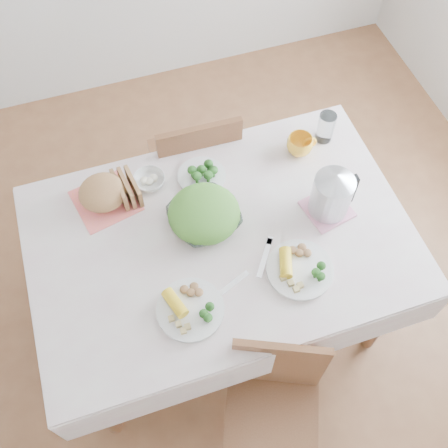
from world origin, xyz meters
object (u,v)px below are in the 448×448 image
object	(u,v)px
dining_table	(221,279)
yellow_mug	(300,145)
dinner_plate_left	(190,310)
electric_kettle	(332,193)
salad_bowl	(204,218)
chair_far	(193,158)
chair_near	(273,418)
dinner_plate_right	(300,270)

from	to	relation	value
dining_table	yellow_mug	size ratio (longest dim) A/B	12.39
dinner_plate_left	yellow_mug	xyz separation A→B (m)	(0.66, 0.56, 0.03)
yellow_mug	electric_kettle	size ratio (longest dim) A/B	0.51
salad_bowl	dinner_plate_left	distance (m)	0.38
salad_bowl	chair_far	bearing A→B (deg)	79.68
salad_bowl	dinner_plate_left	size ratio (longest dim) A/B	1.08
chair_near	dinner_plate_left	distance (m)	0.54
electric_kettle	chair_near	bearing A→B (deg)	-108.26
salad_bowl	yellow_mug	world-z (taller)	yellow_mug
chair_far	electric_kettle	distance (m)	0.87
dining_table	chair_near	world-z (taller)	chair_near
chair_near	yellow_mug	size ratio (longest dim) A/B	7.16
dining_table	dinner_plate_left	world-z (taller)	dinner_plate_left
yellow_mug	dining_table	bearing A→B (deg)	-146.42
chair_near	dinner_plate_right	world-z (taller)	chair_near
chair_near	chair_far	bearing A→B (deg)	111.09
dining_table	yellow_mug	world-z (taller)	yellow_mug
chair_near	yellow_mug	world-z (taller)	chair_near
chair_far	electric_kettle	size ratio (longest dim) A/B	3.99
yellow_mug	chair_far	bearing A→B (deg)	139.00
dining_table	chair_far	distance (m)	0.65
chair_near	dinner_plate_right	size ratio (longest dim) A/B	3.16
yellow_mug	electric_kettle	world-z (taller)	electric_kettle
chair_near	dinner_plate_left	bearing A→B (deg)	140.23
dining_table	electric_kettle	bearing A→B (deg)	-1.78
dinner_plate_right	dining_table	bearing A→B (deg)	135.31
dining_table	chair_near	distance (m)	0.66
salad_bowl	dinner_plate_left	xyz separation A→B (m)	(-0.16, -0.35, -0.02)
salad_bowl	electric_kettle	bearing A→B (deg)	-11.61
chair_near	chair_far	distance (m)	1.30
chair_near	electric_kettle	world-z (taller)	electric_kettle
chair_near	yellow_mug	xyz separation A→B (m)	(0.46, 0.96, 0.34)
salad_bowl	dinner_plate_right	xyz separation A→B (m)	(0.28, -0.32, -0.02)
dinner_plate_right	yellow_mug	xyz separation A→B (m)	(0.22, 0.54, 0.03)
chair_far	salad_bowl	size ratio (longest dim) A/B	3.30
dinner_plate_left	yellow_mug	bearing A→B (deg)	40.55
chair_near	dining_table	bearing A→B (deg)	113.46
dining_table	chair_far	world-z (taller)	chair_far
chair_near	salad_bowl	bearing A→B (deg)	116.65
dinner_plate_left	chair_far	bearing A→B (deg)	73.84
yellow_mug	electric_kettle	distance (m)	0.33
dinner_plate_right	yellow_mug	world-z (taller)	yellow_mug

